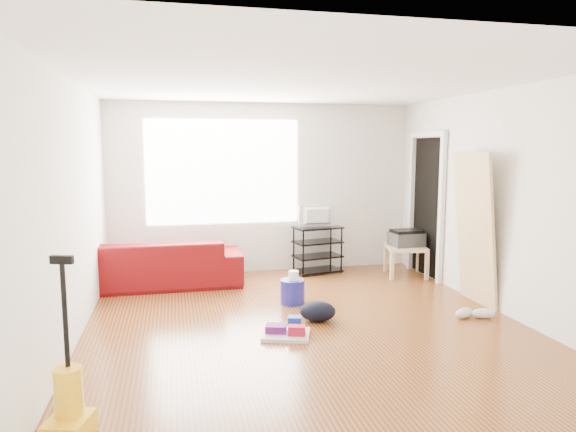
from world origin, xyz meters
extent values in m
cube|color=#5F2911|center=(0.00, 0.00, 0.00)|extent=(4.50, 5.00, 0.01)
cube|color=white|center=(0.00, 0.00, 2.50)|extent=(4.50, 5.00, 0.01)
cube|color=silver|center=(0.00, 2.50, 1.25)|extent=(4.50, 0.01, 2.50)
cube|color=silver|center=(0.00, -2.50, 1.25)|extent=(4.50, 0.01, 2.50)
cube|color=silver|center=(-2.25, 0.00, 1.25)|extent=(0.01, 5.00, 2.50)
cube|color=silver|center=(2.25, 0.00, 1.25)|extent=(0.01, 5.00, 2.50)
cube|color=white|center=(-0.60, 2.48, 1.50)|extent=(2.20, 0.01, 1.50)
cube|color=white|center=(2.21, 1.25, 1.00)|extent=(0.06, 0.08, 2.00)
cube|color=white|center=(2.21, 2.15, 1.00)|extent=(0.06, 0.08, 2.00)
cube|color=white|center=(2.21, 1.70, 2.04)|extent=(0.06, 0.98, 0.08)
cube|color=black|center=(2.24, 1.70, 1.00)|extent=(0.01, 0.86, 1.98)
imported|color=#510C0B|center=(-1.52, 1.95, 0.00)|extent=(2.17, 0.85, 0.63)
cube|color=black|center=(0.75, 2.22, 0.03)|extent=(0.75, 0.52, 0.02)
cube|color=black|center=(0.75, 2.22, 0.25)|extent=(0.75, 0.52, 0.02)
cube|color=black|center=(0.75, 2.22, 0.46)|extent=(0.75, 0.52, 0.02)
cube|color=black|center=(0.75, 2.22, 0.68)|extent=(0.75, 0.52, 0.02)
cylinder|color=black|center=(0.48, 2.00, 0.35)|extent=(0.02, 0.02, 0.69)
cylinder|color=black|center=(0.41, 2.32, 0.35)|extent=(0.02, 0.02, 0.69)
cylinder|color=black|center=(1.09, 2.12, 0.35)|extent=(0.02, 0.02, 0.69)
cylinder|color=black|center=(1.03, 2.44, 0.35)|extent=(0.02, 0.02, 0.69)
imported|color=black|center=(0.75, 2.22, 0.85)|extent=(0.55, 0.07, 0.32)
cube|color=tan|center=(1.95, 1.74, 0.42)|extent=(0.65, 0.65, 0.05)
cube|color=tan|center=(1.66, 1.56, 0.20)|extent=(0.05, 0.05, 0.39)
cube|color=tan|center=(1.77, 2.04, 0.20)|extent=(0.05, 0.05, 0.39)
cube|color=tan|center=(2.13, 1.45, 0.20)|extent=(0.05, 0.05, 0.39)
cube|color=tan|center=(2.24, 1.93, 0.20)|extent=(0.05, 0.05, 0.39)
cube|color=#343434|center=(1.95, 1.74, 0.54)|extent=(0.47, 0.37, 0.19)
cube|color=black|center=(1.95, 1.74, 0.66)|extent=(0.42, 0.32, 0.04)
cylinder|color=navy|center=(0.04, 0.79, 0.00)|extent=(0.37, 0.37, 0.29)
cylinder|color=white|center=(0.05, 0.78, 0.20)|extent=(0.12, 0.12, 0.11)
cube|color=silver|center=(-0.27, -0.26, 0.02)|extent=(0.55, 0.49, 0.04)
cube|color=#A8112C|center=(-0.18, -0.33, 0.08)|extent=(0.19, 0.15, 0.09)
cube|color=#53105E|center=(-0.36, -0.21, 0.07)|extent=(0.24, 0.20, 0.07)
cube|color=#1535B4|center=(-0.16, -0.17, 0.10)|extent=(0.16, 0.14, 0.13)
ellipsoid|color=black|center=(0.16, 0.12, 0.00)|extent=(0.44, 0.38, 0.21)
ellipsoid|color=silver|center=(1.75, -0.14, 0.05)|extent=(0.29, 0.21, 0.11)
ellipsoid|color=silver|center=(1.95, -0.20, 0.05)|extent=(0.28, 0.16, 0.11)
cube|color=yellow|center=(-2.00, -1.75, 0.08)|extent=(0.32, 0.34, 0.16)
cylinder|color=yellow|center=(-2.00, -1.70, 0.31)|extent=(0.18, 0.18, 0.31)
cylinder|color=black|center=(-2.00, -1.68, 0.80)|extent=(0.03, 0.03, 0.66)
cube|color=black|center=(-2.00, -1.68, 1.16)|extent=(0.15, 0.07, 0.05)
cube|color=tan|center=(2.13, 0.32, 0.00)|extent=(0.23, 0.72, 1.80)
camera|label=1|loc=(-1.31, -5.00, 1.84)|focal=32.00mm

